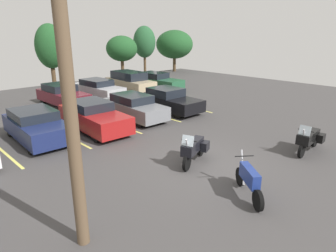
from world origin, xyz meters
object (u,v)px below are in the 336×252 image
object	(u,v)px
motorcycle_touring	(194,148)
car_red	(94,116)
motorcycle_second	(309,138)
motorcycle_third	(249,180)
car_black	(169,100)
car_far_maroon	(62,95)
car_far_green	(157,81)
car_far_tan	(130,83)
car_far_silver	(98,89)
car_navy	(36,126)
car_grey	(134,107)
utility_pole	(68,85)

from	to	relation	value
motorcycle_touring	car_red	size ratio (longest dim) A/B	0.43
motorcycle_second	motorcycle_third	size ratio (longest dim) A/B	1.31
car_red	car_black	xyz separation A→B (m)	(5.54, 0.05, -0.03)
motorcycle_touring	motorcycle_third	distance (m)	2.88
car_far_maroon	car_far_green	world-z (taller)	car_far_green
car_far_tan	car_far_silver	bearing A→B (deg)	174.91
motorcycle_touring	car_far_maroon	world-z (taller)	car_far_maroon
car_black	car_far_maroon	bearing A→B (deg)	122.96
motorcycle_touring	car_far_silver	xyz separation A→B (m)	(3.70, 12.93, 0.09)
motorcycle_second	car_far_silver	xyz separation A→B (m)	(-0.61, 15.61, 0.09)
car_red	car_navy	bearing A→B (deg)	168.52
car_grey	car_black	distance (m)	2.73
motorcycle_touring	motorcycle_third	world-z (taller)	motorcycle_touring
motorcycle_touring	car_far_silver	size ratio (longest dim) A/B	0.43
car_far_maroon	car_navy	bearing A→B (deg)	-124.98
car_red	car_far_silver	xyz separation A→B (m)	(4.29, 6.57, -0.01)
car_far_tan	utility_pole	bearing A→B (deg)	-131.06
car_navy	car_far_maroon	size ratio (longest dim) A/B	0.96
car_far_silver	car_far_tan	distance (m)	2.92
motorcycle_third	car_navy	world-z (taller)	car_navy
car_grey	car_far_green	world-z (taller)	car_far_green
motorcycle_second	car_grey	distance (m)	9.52
car_grey	car_far_maroon	world-z (taller)	car_far_maroon
motorcycle_third	car_grey	world-z (taller)	car_grey
car_grey	car_red	bearing A→B (deg)	-174.99
motorcycle_touring	car_navy	distance (m)	7.67
motorcycle_second	car_red	xyz separation A→B (m)	(-4.91, 9.04, 0.10)
motorcycle_second	car_black	world-z (taller)	car_black
car_black	utility_pole	bearing A→B (deg)	-143.98
car_navy	car_grey	size ratio (longest dim) A/B	0.96
motorcycle_touring	car_far_tan	distance (m)	14.29
car_navy	car_grey	distance (m)	5.55
car_red	car_far_silver	distance (m)	7.84
car_navy	car_far_green	xyz separation A→B (m)	(12.81, 5.67, -0.00)
car_navy	utility_pole	size ratio (longest dim) A/B	0.59
car_black	motorcycle_third	bearing A→B (deg)	-121.23
car_red	car_far_green	size ratio (longest dim) A/B	0.99
car_black	car_far_green	world-z (taller)	car_far_green
car_far_tan	car_black	bearing A→B (deg)	-104.77
car_far_silver	car_red	bearing A→B (deg)	-123.18
utility_pole	car_grey	bearing A→B (deg)	45.35
car_navy	car_black	distance (m)	8.29
car_navy	utility_pole	bearing A→B (deg)	-104.63
motorcycle_touring	car_far_green	size ratio (longest dim) A/B	0.42
utility_pole	car_navy	bearing A→B (deg)	75.37
car_red	car_far_green	world-z (taller)	car_red
car_navy	car_black	size ratio (longest dim) A/B	0.97
car_far_silver	utility_pole	world-z (taller)	utility_pole
car_far_silver	car_far_green	size ratio (longest dim) A/B	0.97
utility_pole	motorcycle_third	bearing A→B (deg)	-19.36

